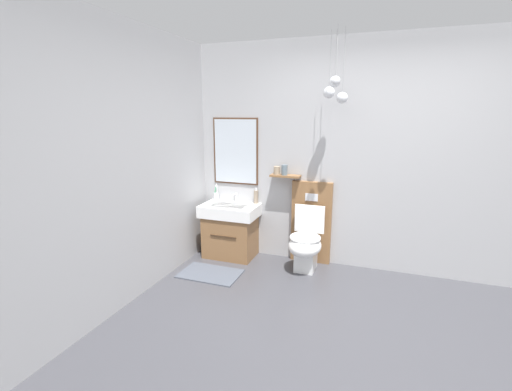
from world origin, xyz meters
TOP-DOWN VIEW (x-y plane):
  - ground_plane at (0.00, 0.00)m, footprint 5.68×4.83m
  - wall_back at (-0.02, 1.76)m, footprint 4.48×0.65m
  - wall_left at (-2.18, 0.00)m, footprint 0.12×3.63m
  - bath_mat at (-1.67, 0.91)m, footprint 0.68×0.44m
  - vanity_sink_left at (-1.67, 1.50)m, footprint 0.70×0.48m
  - tap_on_left_sink at (-1.67, 1.67)m, footprint 0.03×0.13m
  - toilet at (-0.68, 1.50)m, footprint 0.48×0.62m
  - toothbrush_cup at (-1.94, 1.66)m, footprint 0.07×0.07m
  - soap_dispenser at (-1.39, 1.67)m, footprint 0.06×0.06m

SIDE VIEW (x-z plane):
  - ground_plane at x=0.00m, z-range -0.10..0.00m
  - bath_mat at x=-1.67m, z-range 0.00..0.01m
  - vanity_sink_left at x=-1.67m, z-range 0.02..0.69m
  - toilet at x=-0.68m, z-range -0.12..0.88m
  - toothbrush_cup at x=-1.94m, z-range 0.62..0.83m
  - tap_on_left_sink at x=-1.67m, z-range 0.69..0.80m
  - soap_dispenser at x=-1.39m, z-range 0.66..0.86m
  - wall_left at x=-2.18m, z-range 0.00..2.61m
  - wall_back at x=-0.02m, z-range 0.00..2.61m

